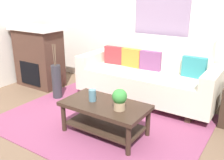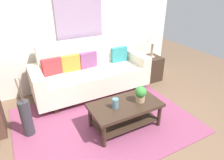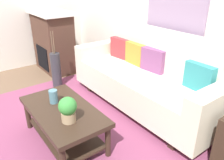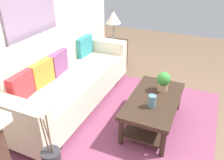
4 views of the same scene
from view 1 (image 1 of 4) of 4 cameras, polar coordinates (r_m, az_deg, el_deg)
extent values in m
plane|color=brown|center=(3.37, -7.03, -12.41)|extent=(8.93, 8.93, 0.00)
cube|color=silver|center=(4.63, 9.14, 13.84)|extent=(4.93, 0.10, 2.70)
cube|color=#843D5B|center=(3.71, -2.01, -9.04)|extent=(2.83, 2.17, 0.01)
cube|color=beige|center=(4.24, 7.46, -0.87)|extent=(1.91, 0.84, 0.40)
cube|color=beige|center=(4.38, 9.58, 6.24)|extent=(1.91, 0.20, 0.56)
cube|color=beige|center=(4.73, -4.05, 2.65)|extent=(0.20, 0.84, 0.60)
cube|color=beige|center=(3.90, 21.60, -2.33)|extent=(0.20, 0.84, 0.60)
cube|color=#332319|center=(4.73, -2.02, -1.91)|extent=(0.08, 0.74, 0.12)
cube|color=#332319|center=(4.07, 18.24, -6.53)|extent=(0.08, 0.74, 0.12)
cube|color=red|center=(4.63, 0.56, 5.67)|extent=(0.37, 0.16, 0.32)
cube|color=orange|center=(4.45, 4.52, 5.06)|extent=(0.37, 0.14, 0.32)
cube|color=#7A4270|center=(4.29, 8.77, 4.37)|extent=(0.37, 0.15, 0.32)
cube|color=teal|center=(4.06, 18.11, 2.79)|extent=(0.37, 0.14, 0.32)
cube|color=#332319|center=(3.21, -1.62, -5.76)|extent=(1.10, 0.60, 0.05)
cube|color=#332319|center=(3.34, -1.57, -10.21)|extent=(0.98, 0.50, 0.02)
cylinder|color=#332319|center=(3.42, -10.87, -8.52)|extent=(0.06, 0.06, 0.38)
cylinder|color=#332319|center=(2.90, 3.72, -13.60)|extent=(0.06, 0.06, 0.38)
cylinder|color=#332319|center=(3.75, -5.59, -5.66)|extent=(0.06, 0.06, 0.38)
cylinder|color=#332319|center=(3.28, 8.11, -9.55)|extent=(0.06, 0.06, 0.38)
cylinder|color=slate|center=(3.26, -4.45, -3.48)|extent=(0.10, 0.10, 0.15)
cylinder|color=tan|center=(3.02, 1.70, -5.85)|extent=(0.14, 0.14, 0.10)
sphere|color=#368436|center=(2.97, 1.72, -3.71)|extent=(0.18, 0.18, 0.18)
cube|color=#472D23|center=(5.14, -16.16, 4.76)|extent=(0.90, 0.50, 1.10)
cube|color=black|center=(5.05, -18.06, 1.37)|extent=(0.52, 0.02, 0.44)
cube|color=silver|center=(5.03, -16.77, 11.17)|extent=(1.02, 0.58, 0.06)
cylinder|color=#2D2D33|center=(4.47, -12.42, -0.41)|extent=(0.16, 0.16, 0.60)
cylinder|color=brown|center=(4.32, -12.67, 5.53)|extent=(0.02, 0.02, 0.36)
cylinder|color=brown|center=(4.35, -12.79, 5.62)|extent=(0.03, 0.02, 0.36)
cylinder|color=brown|center=(4.33, -13.12, 5.53)|extent=(0.05, 0.03, 0.36)
cube|color=gray|center=(4.48, 11.15, 14.42)|extent=(0.97, 0.03, 0.96)
camera|label=2|loc=(3.08, -55.79, 18.29)|focal=31.72mm
camera|label=3|loc=(1.60, 46.04, 12.65)|focal=36.13mm
camera|label=4|loc=(4.53, -34.37, 19.60)|focal=36.99mm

